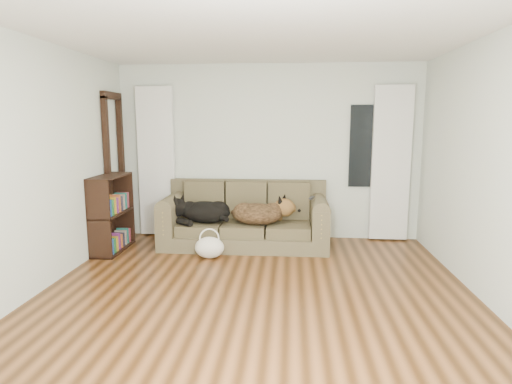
# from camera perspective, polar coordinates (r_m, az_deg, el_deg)

# --- Properties ---
(floor) EXTENTS (5.00, 5.00, 0.00)m
(floor) POSITION_cam_1_polar(r_m,az_deg,el_deg) (4.32, -0.28, -14.63)
(floor) COLOR #381F0B
(floor) RESTS_ON ground
(ceiling) EXTENTS (5.00, 5.00, 0.00)m
(ceiling) POSITION_cam_1_polar(r_m,az_deg,el_deg) (4.04, -0.31, 21.39)
(ceiling) COLOR white
(ceiling) RESTS_ON ground
(wall_back) EXTENTS (4.50, 0.04, 2.60)m
(wall_back) POSITION_cam_1_polar(r_m,az_deg,el_deg) (6.46, 1.62, 5.30)
(wall_back) COLOR beige
(wall_back) RESTS_ON ground
(wall_left) EXTENTS (0.04, 5.00, 2.60)m
(wall_left) POSITION_cam_1_polar(r_m,az_deg,el_deg) (4.73, -28.59, 2.66)
(wall_left) COLOR beige
(wall_left) RESTS_ON ground
(wall_right) EXTENTS (0.04, 5.00, 2.60)m
(wall_right) POSITION_cam_1_polar(r_m,az_deg,el_deg) (4.40, 30.37, 2.09)
(wall_right) COLOR beige
(wall_right) RESTS_ON ground
(curtain_left) EXTENTS (0.55, 0.08, 2.25)m
(curtain_left) POSITION_cam_1_polar(r_m,az_deg,el_deg) (6.70, -13.13, 3.92)
(curtain_left) COLOR white
(curtain_left) RESTS_ON ground
(curtain_right) EXTENTS (0.55, 0.08, 2.25)m
(curtain_right) POSITION_cam_1_polar(r_m,az_deg,el_deg) (6.55, 17.54, 3.61)
(curtain_right) COLOR white
(curtain_right) RESTS_ON ground
(window_pane) EXTENTS (0.50, 0.03, 1.20)m
(window_pane) POSITION_cam_1_polar(r_m,az_deg,el_deg) (6.51, 14.53, 5.92)
(window_pane) COLOR black
(window_pane) RESTS_ON wall_back
(door_casing) EXTENTS (0.07, 0.60, 2.10)m
(door_casing) POSITION_cam_1_polar(r_m,az_deg,el_deg) (6.54, -18.26, 2.68)
(door_casing) COLOR black
(door_casing) RESTS_ON ground
(sofa) EXTENTS (2.33, 1.01, 0.95)m
(sofa) POSITION_cam_1_polar(r_m,az_deg,el_deg) (6.09, -1.50, -3.04)
(sofa) COLOR #46402A
(sofa) RESTS_ON floor
(dog_black_lab) EXTENTS (0.81, 0.64, 0.31)m
(dog_black_lab) POSITION_cam_1_polar(r_m,az_deg,el_deg) (6.10, -7.16, -2.81)
(dog_black_lab) COLOR black
(dog_black_lab) RESTS_ON sofa
(dog_shepherd) EXTENTS (0.77, 0.58, 0.32)m
(dog_shepherd) POSITION_cam_1_polar(r_m,az_deg,el_deg) (5.96, 0.56, -2.93)
(dog_shepherd) COLOR black
(dog_shepherd) RESTS_ON sofa
(tv_remote) EXTENTS (0.09, 0.19, 0.02)m
(tv_remote) POSITION_cam_1_polar(r_m,az_deg,el_deg) (5.89, 7.44, -0.76)
(tv_remote) COLOR black
(tv_remote) RESTS_ON sofa
(tote_bag) EXTENTS (0.40, 0.32, 0.28)m
(tote_bag) POSITION_cam_1_polar(r_m,az_deg,el_deg) (5.63, -6.23, -7.17)
(tote_bag) COLOR silver
(tote_bag) RESTS_ON floor
(bookshelf) EXTENTS (0.42, 0.87, 1.05)m
(bookshelf) POSITION_cam_1_polar(r_m,az_deg,el_deg) (6.17, -18.68, -2.90)
(bookshelf) COLOR black
(bookshelf) RESTS_ON floor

